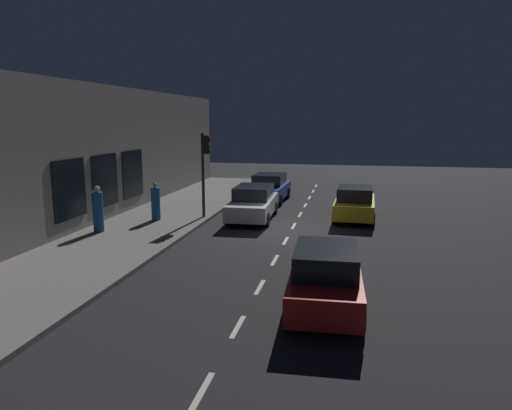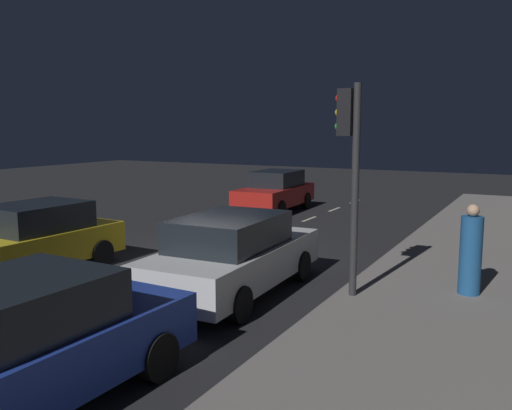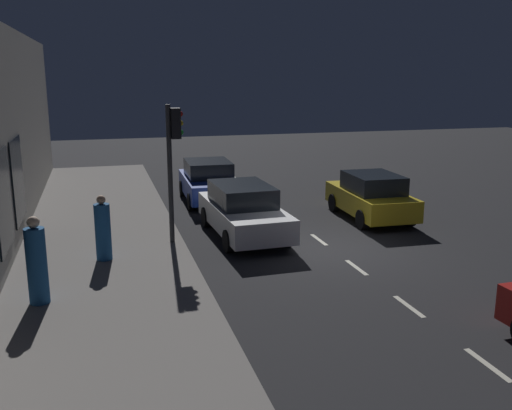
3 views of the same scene
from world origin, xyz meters
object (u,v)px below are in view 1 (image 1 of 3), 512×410
at_px(pedestrian_0, 98,211).
at_px(parked_car_3, 253,203).
at_px(traffic_light, 205,160).
at_px(pedestrian_1, 156,203).
at_px(parked_car_0, 269,188).
at_px(parked_car_2, 355,203).
at_px(parked_car_1, 326,277).

bearing_deg(pedestrian_0, parked_car_3, 80.49).
height_order(traffic_light, pedestrian_1, traffic_light).
bearing_deg(parked_car_0, parked_car_2, 141.10).
bearing_deg(parked_car_0, traffic_light, 71.61).
relative_size(traffic_light, pedestrian_1, 2.29).
height_order(traffic_light, parked_car_3, traffic_light).
relative_size(traffic_light, parked_car_1, 0.91).
height_order(parked_car_1, parked_car_2, same).
distance_m(pedestrian_0, pedestrian_1, 2.92).
bearing_deg(parked_car_1, parked_car_0, 103.11).
relative_size(parked_car_0, pedestrian_1, 2.46).
bearing_deg(parked_car_1, traffic_light, 121.02).
xyz_separation_m(parked_car_1, parked_car_2, (-0.75, -10.72, -0.00)).
xyz_separation_m(parked_car_0, parked_car_3, (-0.11, 4.96, 0.00)).
xyz_separation_m(parked_car_0, parked_car_1, (-4.06, 14.86, -0.00)).
relative_size(traffic_light, parked_car_2, 0.96).
bearing_deg(parked_car_3, parked_car_0, -90.77).
distance_m(parked_car_2, pedestrian_0, 11.45).
bearing_deg(parked_car_3, parked_car_2, -172.11).
height_order(parked_car_0, parked_car_1, same).
bearing_deg(pedestrian_1, parked_car_1, 138.36).
height_order(parked_car_2, pedestrian_1, pedestrian_1).
xyz_separation_m(parked_car_2, parked_car_3, (4.70, 0.82, 0.00)).
height_order(traffic_light, pedestrian_0, traffic_light).
bearing_deg(parked_car_1, pedestrian_1, 132.55).
bearing_deg(parked_car_2, pedestrian_1, -162.08).
xyz_separation_m(pedestrian_0, pedestrian_1, (-1.37, -2.58, -0.09)).
distance_m(traffic_light, parked_car_3, 3.02).
distance_m(traffic_light, pedestrian_1, 3.00).
distance_m(parked_car_0, pedestrian_0, 10.72).
height_order(parked_car_1, pedestrian_0, pedestrian_0).
relative_size(parked_car_1, parked_car_2, 1.05).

